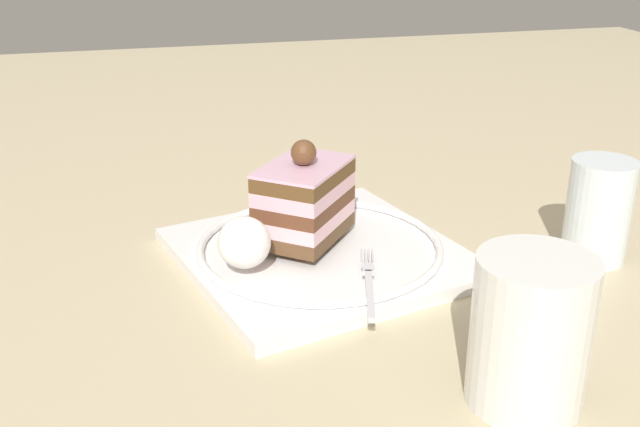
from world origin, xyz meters
TOP-DOWN VIEW (x-y plane):
  - ground_plane at (0.00, 0.00)m, footprint 2.40×2.40m
  - dessert_plate at (0.03, -0.01)m, footprint 0.30×0.30m
  - cake_slice at (0.01, 0.01)m, footprint 0.11×0.12m
  - whipped_cream_dollop at (-0.05, -0.04)m, footprint 0.05×0.05m
  - fork at (0.05, -0.10)m, footprint 0.04×0.12m
  - drink_glass_near at (0.11, -0.26)m, footprint 0.08×0.08m
  - drink_glass_far at (0.29, -0.07)m, footprint 0.06×0.06m

SIDE VIEW (x-z plane):
  - ground_plane at x=0.00m, z-range 0.00..0.00m
  - dessert_plate at x=0.03m, z-range 0.00..0.02m
  - fork at x=0.05m, z-range 0.02..0.03m
  - whipped_cream_dollop at x=-0.05m, z-range 0.02..0.07m
  - drink_glass_far at x=0.29m, z-range 0.00..0.10m
  - drink_glass_near at x=0.11m, z-range -0.01..0.10m
  - cake_slice at x=0.01m, z-range 0.01..0.11m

